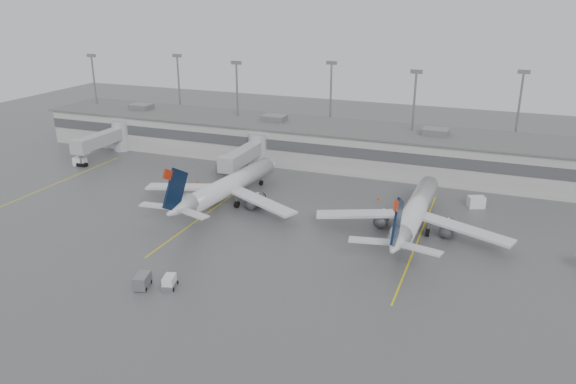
% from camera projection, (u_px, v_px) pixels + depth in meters
% --- Properties ---
extents(ground, '(260.00, 260.00, 0.00)m').
position_uv_depth(ground, '(245.00, 295.00, 69.53)').
color(ground, '#505053').
rests_on(ground, ground).
extents(terminal, '(152.00, 17.00, 9.45)m').
position_uv_depth(terminal, '(362.00, 147.00, 118.93)').
color(terminal, '#9F9F9A').
rests_on(terminal, ground).
extents(light_masts, '(142.40, 8.00, 20.60)m').
position_uv_depth(light_masts, '(370.00, 105.00, 121.31)').
color(light_masts, gray).
rests_on(light_masts, ground).
extents(jet_bridge_left, '(4.00, 17.20, 7.00)m').
position_uv_depth(jet_bridge_left, '(109.00, 138.00, 127.19)').
color(jet_bridge_left, '#9EA1A3').
rests_on(jet_bridge_left, ground).
extents(jet_bridge_right, '(4.00, 17.20, 7.00)m').
position_uv_depth(jet_bridge_right, '(249.00, 154.00, 115.27)').
color(jet_bridge_right, '#9EA1A3').
rests_on(jet_bridge_right, ground).
extents(stand_markings, '(105.25, 40.00, 0.01)m').
position_uv_depth(stand_markings, '(308.00, 224.00, 90.56)').
color(stand_markings, yellow).
rests_on(stand_markings, ground).
extents(jet_mid_left, '(30.01, 33.81, 10.96)m').
position_uv_depth(jet_mid_left, '(227.00, 186.00, 97.57)').
color(jet_mid_left, silver).
rests_on(jet_mid_left, ground).
extents(jet_mid_right, '(30.09, 33.72, 10.91)m').
position_uv_depth(jet_mid_right, '(414.00, 212.00, 86.27)').
color(jet_mid_right, silver).
rests_on(jet_mid_right, ground).
extents(baggage_tug, '(2.18, 2.82, 1.61)m').
position_uv_depth(baggage_tug, '(169.00, 283.00, 71.03)').
color(baggage_tug, white).
rests_on(baggage_tug, ground).
extents(baggage_cart, '(2.26, 3.09, 1.78)m').
position_uv_depth(baggage_cart, '(142.00, 281.00, 70.97)').
color(baggage_cart, slate).
rests_on(baggage_cart, ground).
extents(gse_uld_a, '(2.77, 2.06, 1.80)m').
position_uv_depth(gse_uld_a, '(80.00, 161.00, 120.42)').
color(gse_uld_a, white).
rests_on(gse_uld_a, ground).
extents(gse_uld_b, '(2.57, 2.06, 1.59)m').
position_uv_depth(gse_uld_b, '(244.00, 175.00, 111.62)').
color(gse_uld_b, white).
rests_on(gse_uld_b, ground).
extents(gse_uld_c, '(3.25, 2.77, 1.95)m').
position_uv_depth(gse_uld_c, '(476.00, 202.00, 97.15)').
color(gse_uld_c, white).
rests_on(gse_uld_c, ground).
extents(gse_loader, '(2.11, 3.21, 1.94)m').
position_uv_depth(gse_loader, '(223.00, 167.00, 115.96)').
color(gse_loader, slate).
rests_on(gse_loader, ground).
extents(cone_a, '(0.41, 0.41, 0.66)m').
position_uv_depth(cone_a, '(85.00, 158.00, 124.53)').
color(cone_a, '#EC3604').
rests_on(cone_a, ground).
extents(cone_b, '(0.42, 0.42, 0.67)m').
position_uv_depth(cone_b, '(197.00, 181.00, 109.88)').
color(cone_b, '#EC3604').
rests_on(cone_b, ground).
extents(cone_c, '(0.42, 0.42, 0.67)m').
position_uv_depth(cone_c, '(378.00, 198.00, 100.57)').
color(cone_c, '#EC3604').
rests_on(cone_c, ground).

